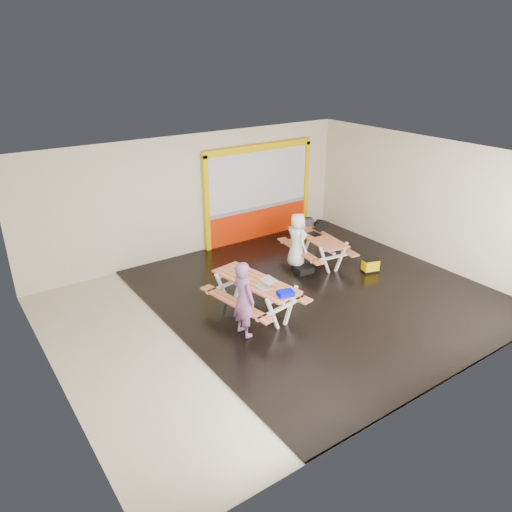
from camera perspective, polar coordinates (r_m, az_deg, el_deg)
room at (r=10.82m, az=2.72°, el=2.07°), size 10.02×8.02×3.52m
deck at (r=12.28m, az=7.22°, el=-4.22°), size 7.50×7.98×0.05m
kiosk at (r=15.16m, az=0.31°, el=7.23°), size 3.88×0.16×3.00m
picnic_table_left at (r=10.97m, az=-0.09°, el=-3.84°), size 1.80×2.39×0.87m
picnic_table_right at (r=13.69m, az=7.19°, el=1.60°), size 1.66×2.23×0.83m
person_left at (r=10.03m, az=-1.48°, el=-5.07°), size 0.44×0.63×1.67m
person_right at (r=13.17m, az=4.87°, el=1.86°), size 0.60×0.81×1.51m
laptop_left at (r=10.58m, az=1.06°, el=-3.36°), size 0.40×0.37×0.17m
laptop_right at (r=13.75m, az=7.08°, el=2.83°), size 0.43×0.38×0.18m
blue_pouch at (r=10.24m, az=3.50°, el=-4.40°), size 0.38×0.31×0.10m
toolbox at (r=14.37m, az=5.84°, el=3.99°), size 0.49×0.36×0.26m
backpack at (r=14.44m, az=7.38°, el=3.31°), size 0.31×0.23×0.47m
dark_case at (r=13.16m, az=5.66°, el=-1.61°), size 0.49×0.39×0.17m
fluke_bag at (r=13.49m, az=13.31°, el=-1.07°), size 0.50×0.39×0.38m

